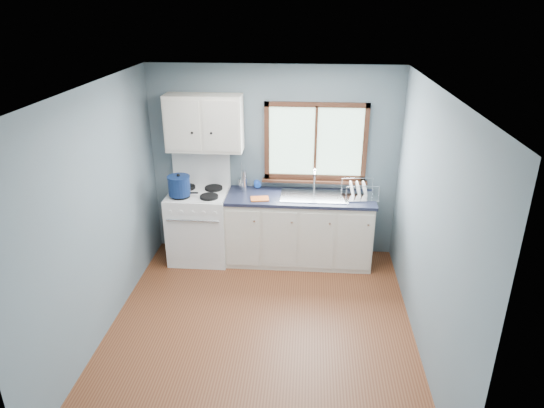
# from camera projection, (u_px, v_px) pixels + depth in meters

# --- Properties ---
(floor) EXTENTS (3.20, 3.60, 0.02)m
(floor) POSITION_uv_depth(u_px,v_px,m) (261.00, 329.00, 5.14)
(floor) COLOR brown
(floor) RESTS_ON ground
(ceiling) EXTENTS (3.20, 3.60, 0.02)m
(ceiling) POSITION_uv_depth(u_px,v_px,m) (258.00, 88.00, 4.15)
(ceiling) COLOR white
(ceiling) RESTS_ON wall_back
(wall_back) EXTENTS (3.20, 0.02, 2.50)m
(wall_back) POSITION_uv_depth(u_px,v_px,m) (274.00, 163.00, 6.31)
(wall_back) COLOR slate
(wall_back) RESTS_ON ground
(wall_front) EXTENTS (3.20, 0.02, 2.50)m
(wall_front) POSITION_uv_depth(u_px,v_px,m) (229.00, 345.00, 2.99)
(wall_front) COLOR slate
(wall_front) RESTS_ON ground
(wall_left) EXTENTS (0.02, 3.60, 2.50)m
(wall_left) POSITION_uv_depth(u_px,v_px,m) (97.00, 216.00, 4.77)
(wall_left) COLOR slate
(wall_left) RESTS_ON ground
(wall_right) EXTENTS (0.02, 3.60, 2.50)m
(wall_right) POSITION_uv_depth(u_px,v_px,m) (430.00, 227.00, 4.53)
(wall_right) COLOR slate
(wall_right) RESTS_ON ground
(gas_range) EXTENTS (0.76, 0.69, 1.36)m
(gas_range) POSITION_uv_depth(u_px,v_px,m) (200.00, 224.00, 6.36)
(gas_range) COLOR white
(gas_range) RESTS_ON floor
(base_cabinets) EXTENTS (1.85, 0.60, 0.88)m
(base_cabinets) POSITION_uv_depth(u_px,v_px,m) (299.00, 232.00, 6.32)
(base_cabinets) COLOR beige
(base_cabinets) RESTS_ON floor
(countertop) EXTENTS (1.89, 0.64, 0.04)m
(countertop) POSITION_uv_depth(u_px,v_px,m) (300.00, 197.00, 6.13)
(countertop) COLOR black
(countertop) RESTS_ON base_cabinets
(sink) EXTENTS (0.84, 0.46, 0.44)m
(sink) POSITION_uv_depth(u_px,v_px,m) (314.00, 201.00, 6.13)
(sink) COLOR silver
(sink) RESTS_ON countertop
(window) EXTENTS (1.36, 0.10, 1.03)m
(window) POSITION_uv_depth(u_px,v_px,m) (315.00, 148.00, 6.15)
(window) COLOR #9EC6A8
(window) RESTS_ON wall_back
(upper_cabinets) EXTENTS (0.95, 0.35, 0.70)m
(upper_cabinets) POSITION_uv_depth(u_px,v_px,m) (204.00, 123.00, 5.98)
(upper_cabinets) COLOR beige
(upper_cabinets) RESTS_ON wall_back
(skillet) EXTENTS (0.36, 0.25, 0.05)m
(skillet) POSITION_uv_depth(u_px,v_px,m) (180.00, 193.00, 6.04)
(skillet) COLOR black
(skillet) RESTS_ON gas_range
(stockpot) EXTENTS (0.29, 0.29, 0.28)m
(stockpot) POSITION_uv_depth(u_px,v_px,m) (179.00, 185.00, 6.01)
(stockpot) COLOR #0E214D
(stockpot) RESTS_ON gas_range
(utensil_crock) EXTENTS (0.15, 0.15, 0.36)m
(utensil_crock) POSITION_uv_depth(u_px,v_px,m) (243.00, 183.00, 6.33)
(utensil_crock) COLOR silver
(utensil_crock) RESTS_ON countertop
(thermos) EXTENTS (0.08, 0.08, 0.28)m
(thermos) POSITION_uv_depth(u_px,v_px,m) (244.00, 181.00, 6.21)
(thermos) COLOR silver
(thermos) RESTS_ON countertop
(soap_bottle) EXTENTS (0.11, 0.11, 0.25)m
(soap_bottle) POSITION_uv_depth(u_px,v_px,m) (258.00, 180.00, 6.30)
(soap_bottle) COLOR blue
(soap_bottle) RESTS_ON countertop
(dish_towel) EXTENTS (0.25, 0.20, 0.02)m
(dish_towel) POSITION_uv_depth(u_px,v_px,m) (260.00, 199.00, 6.01)
(dish_towel) COLOR #D36025
(dish_towel) RESTS_ON countertop
(dish_rack) EXTENTS (0.46, 0.37, 0.22)m
(dish_rack) POSITION_uv_depth(u_px,v_px,m) (359.00, 193.00, 6.05)
(dish_rack) COLOR silver
(dish_rack) RESTS_ON countertop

